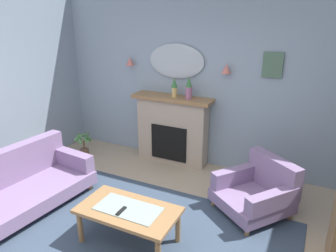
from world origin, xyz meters
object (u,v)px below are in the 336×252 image
object	(u,v)px
floral_couch	(21,184)
armchair_beside_couch	(258,190)
potted_plant_small_fern	(84,143)
wall_sconce_right	(226,69)
wall_mirror	(176,61)
wall_sconce_left	(130,61)
mantel_vase_left	(189,88)
coffee_table	(128,213)
fireplace	(172,130)
tv_remote	(121,211)
framed_picture	(273,65)
mantel_vase_right	(174,87)

from	to	relation	value
floral_couch	armchair_beside_couch	xyz separation A→B (m)	(2.83, 1.25, -0.01)
potted_plant_small_fern	wall_sconce_right	bearing A→B (deg)	14.81
wall_mirror	wall_sconce_right	world-z (taller)	wall_mirror
wall_sconce_left	armchair_beside_couch	distance (m)	2.98
mantel_vase_left	potted_plant_small_fern	distance (m)	2.15
floral_couch	armchair_beside_couch	size ratio (longest dim) A/B	1.58
wall_sconce_left	wall_sconce_right	distance (m)	1.70
coffee_table	wall_mirror	bearing A→B (deg)	101.67
armchair_beside_couch	potted_plant_small_fern	world-z (taller)	armchair_beside_couch
fireplace	wall_mirror	bearing A→B (deg)	90.00
wall_sconce_left	floral_couch	bearing A→B (deg)	-99.21
floral_couch	potted_plant_small_fern	distance (m)	1.61
tv_remote	fireplace	bearing A→B (deg)	101.14
fireplace	wall_sconce_right	size ratio (longest dim) A/B	9.71
wall_mirror	floral_couch	size ratio (longest dim) A/B	0.54
framed_picture	floral_couch	world-z (taller)	framed_picture
coffee_table	wall_sconce_left	bearing A→B (deg)	120.89
fireplace	coffee_table	bearing A→B (deg)	-77.57
wall_mirror	tv_remote	world-z (taller)	wall_mirror
wall_mirror	tv_remote	size ratio (longest dim) A/B	6.00
fireplace	wall_sconce_left	xyz separation A→B (m)	(-0.85, 0.09, 1.09)
framed_picture	potted_plant_small_fern	world-z (taller)	framed_picture
mantel_vase_right	coffee_table	distance (m)	2.32
fireplace	mantel_vase_left	bearing A→B (deg)	-5.39
wall_sconce_right	coffee_table	xyz separation A→B (m)	(-0.39, -2.20, -1.28)
wall_mirror	armchair_beside_couch	world-z (taller)	wall_mirror
mantel_vase_left	wall_sconce_right	bearing A→B (deg)	12.31
mantel_vase_left	mantel_vase_right	bearing A→B (deg)	180.00
fireplace	wall_sconce_left	bearing A→B (deg)	173.84
framed_picture	armchair_beside_couch	xyz separation A→B (m)	(0.13, -1.01, -1.44)
fireplace	wall_sconce_right	xyz separation A→B (m)	(0.85, 0.09, 1.09)
wall_mirror	wall_sconce_right	xyz separation A→B (m)	(0.85, -0.05, -0.05)
mantel_vase_left	coffee_table	world-z (taller)	mantel_vase_left
wall_mirror	potted_plant_small_fern	world-z (taller)	wall_mirror
wall_sconce_left	tv_remote	size ratio (longest dim) A/B	0.88
floral_couch	mantel_vase_left	bearing A→B (deg)	54.11
wall_sconce_left	framed_picture	xyz separation A→B (m)	(2.35, 0.06, 0.09)
mantel_vase_left	framed_picture	bearing A→B (deg)	8.53
armchair_beside_couch	wall_sconce_left	bearing A→B (deg)	158.93
wall_mirror	wall_sconce_right	distance (m)	0.85
wall_mirror	potted_plant_small_fern	bearing A→B (deg)	-155.86
coffee_table	potted_plant_small_fern	size ratio (longest dim) A/B	2.23
armchair_beside_couch	potted_plant_small_fern	size ratio (longest dim) A/B	2.30
coffee_table	tv_remote	bearing A→B (deg)	-111.25
framed_picture	mantel_vase_right	bearing A→B (deg)	-172.92
mantel_vase_right	tv_remote	size ratio (longest dim) A/B	2.00
mantel_vase_left	tv_remote	distance (m)	2.34
fireplace	coffee_table	size ratio (longest dim) A/B	1.24
wall_sconce_right	potted_plant_small_fern	bearing A→B (deg)	-165.19
tv_remote	armchair_beside_couch	xyz separation A→B (m)	(1.20, 1.33, -0.15)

